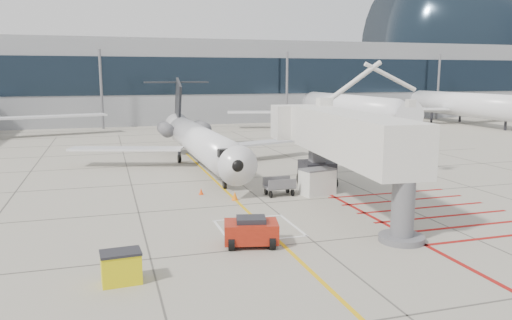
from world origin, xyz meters
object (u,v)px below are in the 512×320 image
object	(u,v)px
spill_bin	(121,267)
jet_bridge	(351,145)
pushback_tug	(251,231)
regional_jet	(204,127)

from	to	relation	value
spill_bin	jet_bridge	bearing A→B (deg)	25.33
spill_bin	pushback_tug	bearing A→B (deg)	20.17
jet_bridge	regional_jet	bearing A→B (deg)	118.98
regional_jet	spill_bin	bearing A→B (deg)	-110.09
pushback_tug	spill_bin	bearing A→B (deg)	-143.26
regional_jet	jet_bridge	xyz separation A→B (m)	(6.39, -14.13, 0.07)
jet_bridge	spill_bin	world-z (taller)	jet_bridge
regional_jet	spill_bin	xyz separation A→B (m)	(-7.69, -21.94, -3.17)
regional_jet	pushback_tug	distance (m)	19.51
jet_bridge	pushback_tug	distance (m)	9.90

